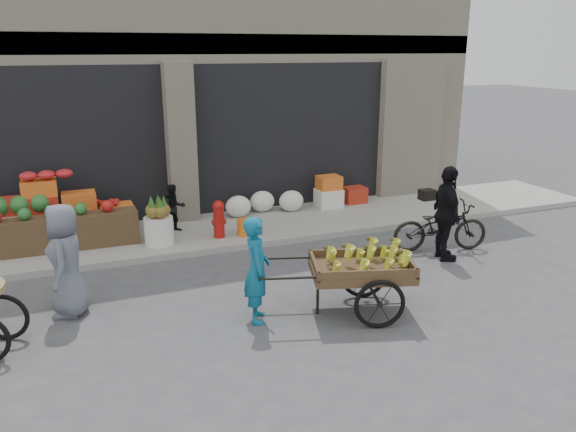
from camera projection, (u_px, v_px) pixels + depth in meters
name	position (u px, v px, depth m)	size (l,w,h in m)	color
ground	(266.00, 331.00, 7.27)	(80.00, 80.00, 0.00)	#424244
sidewalk	(195.00, 234.00, 10.89)	(18.00, 2.20, 0.12)	gray
building	(151.00, 55.00, 13.44)	(14.00, 6.45, 7.00)	beige
fruit_display	(53.00, 213.00, 10.08)	(3.10, 1.12, 1.24)	#A72817
pineapple_bin	(159.00, 230.00, 10.09)	(0.52, 0.52, 0.50)	silver
fire_hydrant	(219.00, 218.00, 10.40)	(0.22, 0.22, 0.71)	#A5140F
orange_bucket	(246.00, 227.00, 10.60)	(0.32, 0.32, 0.30)	orange
right_bay_goods	(306.00, 196.00, 12.26)	(3.35, 0.60, 0.70)	silver
seated_person	(174.00, 208.00, 10.71)	(0.45, 0.35, 0.93)	black
banana_cart	(358.00, 265.00, 7.58)	(2.45, 1.52, 0.96)	brown
vendor_woman	(257.00, 270.00, 7.37)	(0.53, 0.35, 1.45)	#105D7F
vendor_grey	(66.00, 260.00, 7.53)	(0.77, 0.50, 1.57)	slate
bicycle	(440.00, 227.00, 10.05)	(0.60, 1.72, 0.90)	black
cyclist	(447.00, 214.00, 9.51)	(0.96, 0.40, 1.65)	black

